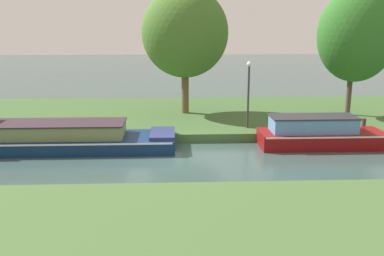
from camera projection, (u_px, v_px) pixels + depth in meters
ground_plane at (183, 156)px, 17.49m from camera, size 120.00×120.00×0.00m
riverbank_far at (180, 116)px, 24.24m from camera, size 72.00×10.00×0.40m
navy_barge at (50, 137)px, 18.28m from camera, size 9.93×2.38×1.89m
maroon_narrowboat at (319, 134)px, 18.77m from camera, size 5.45×1.82×1.38m
willow_tree_left at (185, 33)px, 22.94m from camera, size 4.67×4.06×6.82m
willow_tree_centre at (357, 35)px, 22.20m from camera, size 4.13×3.45×6.79m
lamp_post at (249, 87)px, 20.14m from camera, size 0.24×0.24×3.18m
mooring_post_near at (364, 124)px, 20.13m from camera, size 0.20×0.20×0.55m
mooring_post_far at (302, 125)px, 20.01m from camera, size 0.19×0.19×0.53m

